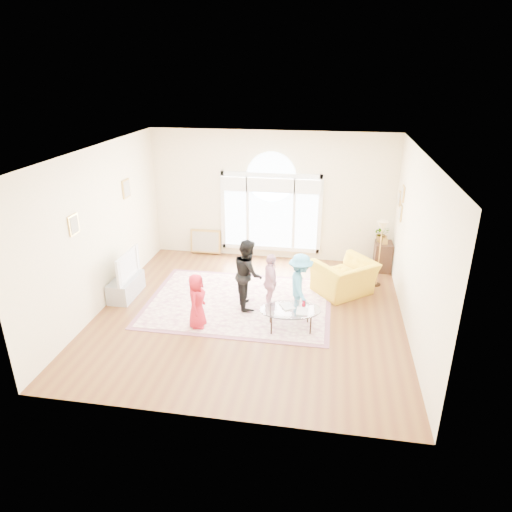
% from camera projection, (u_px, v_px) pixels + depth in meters
% --- Properties ---
extents(ground, '(6.00, 6.00, 0.00)m').
position_uv_depth(ground, '(250.00, 313.00, 9.14)').
color(ground, brown).
rests_on(ground, ground).
extents(room_shell, '(6.00, 6.00, 6.00)m').
position_uv_depth(room_shell, '(271.00, 200.00, 11.12)').
color(room_shell, beige).
rests_on(room_shell, ground).
extents(area_rug, '(3.60, 2.60, 0.02)m').
position_uv_depth(area_rug, '(239.00, 302.00, 9.53)').
color(area_rug, beige).
rests_on(area_rug, ground).
extents(rug_border, '(3.80, 2.80, 0.01)m').
position_uv_depth(rug_border, '(239.00, 302.00, 9.54)').
color(rug_border, '#844D5E').
rests_on(rug_border, ground).
extents(tv_console, '(0.45, 1.00, 0.42)m').
position_uv_depth(tv_console, '(126.00, 287.00, 9.75)').
color(tv_console, '#9B9EA4').
rests_on(tv_console, ground).
extents(television, '(0.17, 1.04, 0.60)m').
position_uv_depth(television, '(124.00, 265.00, 9.56)').
color(television, black).
rests_on(television, tv_console).
extents(coffee_table, '(1.24, 0.91, 0.54)m').
position_uv_depth(coffee_table, '(290.00, 310.00, 8.44)').
color(coffee_table, silver).
rests_on(coffee_table, ground).
extents(armchair, '(1.53, 1.51, 0.75)m').
position_uv_depth(armchair, '(345.00, 277.00, 9.81)').
color(armchair, gold).
rests_on(armchair, ground).
extents(side_cabinet, '(0.40, 0.50, 0.70)m').
position_uv_depth(side_cabinet, '(383.00, 256.00, 10.96)').
color(side_cabinet, black).
rests_on(side_cabinet, ground).
extents(floor_lamp, '(0.31, 0.31, 1.51)m').
position_uv_depth(floor_lamp, '(382.00, 231.00, 9.84)').
color(floor_lamp, black).
rests_on(floor_lamp, ground).
extents(plant_pedestal, '(0.20, 0.20, 0.70)m').
position_uv_depth(plant_pedestal, '(379.00, 255.00, 11.03)').
color(plant_pedestal, white).
rests_on(plant_pedestal, ground).
extents(potted_plant, '(0.41, 0.38, 0.39)m').
position_uv_depth(potted_plant, '(381.00, 234.00, 10.82)').
color(potted_plant, '#33722D').
rests_on(potted_plant, plant_pedestal).
extents(leaning_picture, '(0.80, 0.14, 0.62)m').
position_uv_depth(leaning_picture, '(206.00, 254.00, 12.04)').
color(leaning_picture, tan).
rests_on(leaning_picture, ground).
extents(child_red, '(0.34, 0.52, 1.06)m').
position_uv_depth(child_red, '(197.00, 301.00, 8.46)').
color(child_red, red).
rests_on(child_red, area_rug).
extents(child_black, '(0.74, 0.84, 1.44)m').
position_uv_depth(child_black, '(248.00, 274.00, 9.12)').
color(child_black, black).
rests_on(child_black, area_rug).
extents(child_pink, '(0.49, 0.75, 1.19)m').
position_uv_depth(child_pink, '(271.00, 282.00, 9.03)').
color(child_pink, '#E5A5BB').
rests_on(child_pink, area_rug).
extents(child_blue, '(0.66, 0.92, 1.28)m').
position_uv_depth(child_blue, '(300.00, 285.00, 8.80)').
color(child_blue, '#4A9FC9').
rests_on(child_blue, area_rug).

